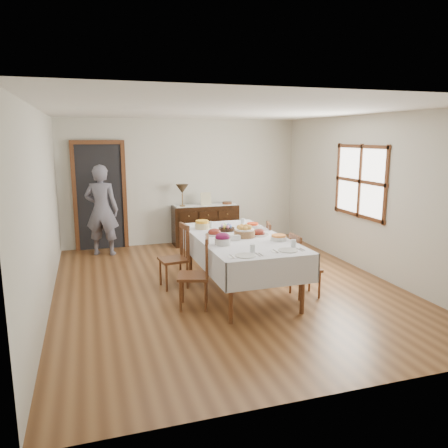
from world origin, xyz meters
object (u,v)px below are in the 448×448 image
object	(u,v)px
chair_left_near	(197,272)
chair_right_near	(302,265)
person	(102,207)
table_lamp	(182,190)
sideboard	(205,225)
chair_right_far	(276,251)
dining_table	(240,243)
chair_left_far	(177,255)

from	to	relation	value
chair_left_near	chair_right_near	world-z (taller)	chair_left_near
person	table_lamp	world-z (taller)	person
person	table_lamp	size ratio (longest dim) A/B	4.03
chair_right_near	person	bearing A→B (deg)	40.87
table_lamp	sideboard	bearing A→B (deg)	3.05
person	chair_right_near	bearing A→B (deg)	146.53
chair_left_near	person	xyz separation A→B (m)	(-1.08, 3.14, 0.44)
chair_right_near	table_lamp	xyz separation A→B (m)	(-0.99, 3.41, 0.72)
chair_right_far	person	distance (m)	3.51
chair_right_near	sideboard	world-z (taller)	chair_right_near
chair_right_near	chair_right_far	bearing A→B (deg)	3.80
dining_table	chair_left_far	distance (m)	1.00
chair_left_near	table_lamp	xyz separation A→B (m)	(0.53, 3.37, 0.69)
sideboard	person	distance (m)	2.18
sideboard	chair_left_near	bearing A→B (deg)	-106.73
sideboard	chair_right_near	bearing A→B (deg)	-81.76
chair_right_far	chair_left_far	bearing A→B (deg)	102.40
chair_left_near	table_lamp	distance (m)	3.48
chair_left_near	chair_left_far	bearing A→B (deg)	-156.68
chair_right_near	chair_left_near	bearing A→B (deg)	90.10
chair_left_near	chair_right_far	world-z (taller)	chair_left_near
chair_left_near	person	world-z (taller)	person
dining_table	chair_left_far	xyz separation A→B (m)	(-0.83, 0.49, -0.25)
chair_left_near	person	bearing A→B (deg)	-143.80
chair_left_far	chair_left_near	bearing A→B (deg)	-0.72
sideboard	person	bearing A→B (deg)	-173.06
dining_table	table_lamp	world-z (taller)	table_lamp
person	chair_left_near	bearing A→B (deg)	126.27
chair_left_far	chair_right_far	size ratio (longest dim) A/B	1.05
dining_table	person	size ratio (longest dim) A/B	1.31
chair_left_near	chair_left_far	size ratio (longest dim) A/B	1.01
chair_left_near	chair_left_far	xyz separation A→B (m)	(-0.10, 0.90, -0.01)
chair_right_far	dining_table	bearing A→B (deg)	133.63
chair_left_near	table_lamp	size ratio (longest dim) A/B	2.11
chair_left_near	sideboard	size ratio (longest dim) A/B	0.71
dining_table	chair_right_near	bearing A→B (deg)	-30.18
chair_left_far	sideboard	world-z (taller)	chair_left_far
chair_left_near	chair_right_far	distance (m)	1.69
chair_left_far	chair_right_near	distance (m)	1.87
chair_left_far	table_lamp	bearing A→B (deg)	158.83
chair_left_far	dining_table	bearing A→B (deg)	52.31
dining_table	sideboard	world-z (taller)	dining_table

